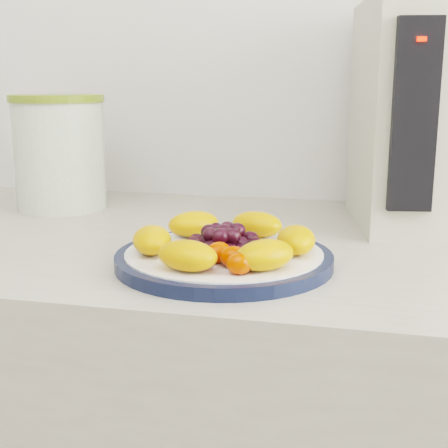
# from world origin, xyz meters

# --- Properties ---
(plate_rim) EXTENTS (0.25, 0.25, 0.01)m
(plate_rim) POSITION_xyz_m (0.04, 1.06, 0.91)
(plate_rim) COLOR #0F1832
(plate_rim) RESTS_ON counter
(plate_face) EXTENTS (0.23, 0.23, 0.02)m
(plate_face) POSITION_xyz_m (0.04, 1.06, 0.91)
(plate_face) COLOR white
(plate_face) RESTS_ON counter
(canister) EXTENTS (0.18, 0.18, 0.18)m
(canister) POSITION_xyz_m (-0.30, 1.32, 0.99)
(canister) COLOR #436019
(canister) RESTS_ON counter
(canister_lid) EXTENTS (0.19, 0.19, 0.01)m
(canister_lid) POSITION_xyz_m (-0.30, 1.32, 1.08)
(canister_lid) COLOR olive
(canister_lid) RESTS_ON canister
(appliance_body) EXTENTS (0.23, 0.29, 0.33)m
(appliance_body) POSITION_xyz_m (0.28, 1.35, 1.06)
(appliance_body) COLOR #B7B39E
(appliance_body) RESTS_ON counter
(appliance_panel) EXTENTS (0.06, 0.03, 0.24)m
(appliance_panel) POSITION_xyz_m (0.25, 1.21, 1.07)
(appliance_panel) COLOR black
(appliance_panel) RESTS_ON appliance_body
(appliance_led) EXTENTS (0.01, 0.01, 0.01)m
(appliance_led) POSITION_xyz_m (0.25, 1.20, 1.16)
(appliance_led) COLOR #FF0C05
(appliance_led) RESTS_ON appliance_panel
(fruit_plate) EXTENTS (0.22, 0.22, 0.03)m
(fruit_plate) POSITION_xyz_m (0.04, 1.06, 0.93)
(fruit_plate) COLOR orange
(fruit_plate) RESTS_ON plate_face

